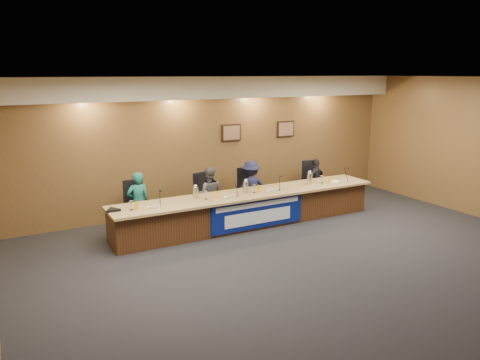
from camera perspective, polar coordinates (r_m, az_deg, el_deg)
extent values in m
plane|color=black|center=(8.49, 9.20, -9.96)|extent=(10.00, 10.00, 0.00)
cube|color=silver|center=(7.83, 10.06, 12.15)|extent=(10.00, 8.00, 0.04)
cube|color=brown|center=(11.37, -2.93, 4.42)|extent=(10.00, 0.04, 3.20)
cube|color=beige|center=(11.02, -2.44, 11.21)|extent=(10.00, 0.50, 0.50)
cube|color=#422410|center=(10.26, 1.05, -3.67)|extent=(6.00, 0.80, 0.70)
cube|color=#9E814C|center=(10.11, 1.20, -1.70)|extent=(6.10, 0.95, 0.05)
cube|color=navy|center=(9.90, 2.24, -4.10)|extent=(2.20, 0.02, 0.65)
cube|color=silver|center=(9.84, 2.29, -3.01)|extent=(2.00, 0.01, 0.10)
cube|color=silver|center=(9.92, 2.27, -4.56)|extent=(1.60, 0.01, 0.28)
cube|color=black|center=(11.49, -1.08, 5.78)|extent=(0.52, 0.04, 0.42)
cube|color=black|center=(12.30, 5.58, 6.20)|extent=(0.52, 0.04, 0.42)
imported|color=#155B50|center=(9.96, -12.29, -2.69)|extent=(0.47, 0.31, 1.30)
imported|color=#4A4A4F|center=(10.51, -3.79, -1.73)|extent=(0.75, 0.68, 1.25)
imported|color=#171838|center=(10.99, 1.36, -0.95)|extent=(0.88, 0.57, 1.29)
imported|color=black|center=(12.04, 9.19, -0.16)|extent=(0.74, 0.49, 1.17)
cube|color=black|center=(10.09, -12.41, -3.48)|extent=(0.50, 0.50, 0.08)
cube|color=black|center=(10.63, -4.00, -2.37)|extent=(0.59, 0.59, 0.08)
cube|color=black|center=(11.11, 1.10, -1.66)|extent=(0.53, 0.53, 0.08)
cube|color=black|center=(12.14, 8.89, -0.56)|extent=(0.56, 0.56, 0.08)
cube|color=white|center=(9.03, -10.37, -3.26)|extent=(0.24, 0.08, 0.10)
cylinder|color=black|center=(9.22, -9.77, -3.12)|extent=(0.07, 0.07, 0.02)
cylinder|color=#F5A303|center=(9.07, -12.49, -3.09)|extent=(0.06, 0.06, 0.15)
cylinder|color=silver|center=(9.05, -13.11, -3.05)|extent=(0.08, 0.08, 0.18)
cube|color=white|center=(9.61, -1.09, -2.05)|extent=(0.24, 0.08, 0.10)
cylinder|color=black|center=(9.83, -0.53, -1.93)|extent=(0.07, 0.07, 0.02)
cylinder|color=#F5A303|center=(9.66, -2.92, -1.81)|extent=(0.06, 0.06, 0.15)
cylinder|color=silver|center=(9.58, -4.19, -1.86)|extent=(0.08, 0.08, 0.18)
cube|color=white|center=(10.15, 4.17, -1.27)|extent=(0.24, 0.08, 0.10)
cylinder|color=black|center=(10.37, 4.71, -1.18)|extent=(0.07, 0.07, 0.02)
cylinder|color=#F5A303|center=(10.15, 2.30, -1.08)|extent=(0.06, 0.06, 0.15)
cylinder|color=silver|center=(10.10, 1.77, -1.06)|extent=(0.08, 0.08, 0.18)
cube|color=white|center=(11.23, 12.40, -0.15)|extent=(0.24, 0.08, 0.10)
cylinder|color=black|center=(11.45, 12.64, -0.10)|extent=(0.07, 0.07, 0.02)
cylinder|color=#F5A303|center=(11.21, 10.91, 0.04)|extent=(0.06, 0.06, 0.15)
cylinder|color=silver|center=(11.14, 9.98, 0.08)|extent=(0.08, 0.08, 0.18)
cylinder|color=silver|center=(9.64, -5.45, -1.59)|extent=(0.12, 0.12, 0.24)
cylinder|color=silver|center=(10.10, 0.69, -0.86)|extent=(0.11, 0.11, 0.24)
cylinder|color=silver|center=(10.96, 8.47, 0.14)|extent=(0.12, 0.12, 0.26)
cylinder|color=black|center=(9.08, -15.27, -3.55)|extent=(0.32, 0.32, 0.05)
cube|color=white|center=(11.38, 11.67, -0.16)|extent=(0.26, 0.33, 0.01)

